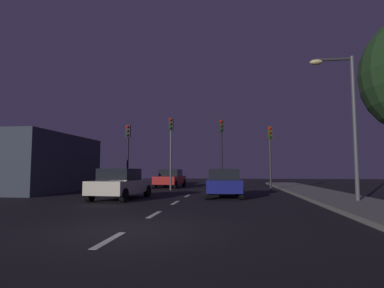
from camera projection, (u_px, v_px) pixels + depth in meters
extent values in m
plane|color=black|center=(178.00, 201.00, 14.62)|extent=(80.00, 80.00, 0.00)
cube|color=gray|center=(349.00, 202.00, 13.68)|extent=(3.00, 40.00, 0.15)
cube|color=silver|center=(109.00, 240.00, 6.52)|extent=(0.16, 1.60, 0.01)
cube|color=silver|center=(154.00, 214.00, 10.27)|extent=(0.16, 1.60, 0.01)
cube|color=silver|center=(175.00, 203.00, 14.03)|extent=(0.16, 1.60, 0.01)
cube|color=silver|center=(187.00, 196.00, 17.79)|extent=(0.16, 1.60, 0.01)
cylinder|color=black|center=(128.00, 157.00, 23.46)|extent=(0.14, 0.14, 4.78)
cube|color=black|center=(128.00, 131.00, 23.62)|extent=(0.32, 0.24, 0.90)
sphere|color=red|center=(127.00, 127.00, 23.48)|extent=(0.20, 0.20, 0.20)
sphere|color=#3F2D0C|center=(127.00, 131.00, 23.46)|extent=(0.20, 0.20, 0.20)
sphere|color=#0C3319|center=(127.00, 135.00, 23.43)|extent=(0.20, 0.20, 0.20)
cylinder|color=#4C4C51|center=(171.00, 154.00, 23.07)|extent=(0.14, 0.14, 5.25)
cube|color=black|center=(171.00, 124.00, 23.25)|extent=(0.32, 0.24, 0.90)
sphere|color=red|center=(171.00, 120.00, 23.11)|extent=(0.20, 0.20, 0.20)
sphere|color=#3F2D0C|center=(171.00, 124.00, 23.09)|extent=(0.20, 0.20, 0.20)
sphere|color=#0C3319|center=(171.00, 128.00, 23.06)|extent=(0.20, 0.20, 0.20)
cylinder|color=black|center=(221.00, 155.00, 22.60)|extent=(0.14, 0.14, 5.06)
cube|color=black|center=(221.00, 126.00, 22.77)|extent=(0.32, 0.24, 0.90)
sphere|color=red|center=(221.00, 121.00, 22.63)|extent=(0.20, 0.20, 0.20)
sphere|color=#3F2D0C|center=(221.00, 126.00, 22.61)|extent=(0.20, 0.20, 0.20)
sphere|color=#0C3319|center=(221.00, 130.00, 22.59)|extent=(0.20, 0.20, 0.20)
cylinder|color=#2D2D30|center=(270.00, 158.00, 22.15)|extent=(0.14, 0.14, 4.50)
cube|color=#382D0C|center=(270.00, 133.00, 22.29)|extent=(0.32, 0.24, 0.90)
sphere|color=red|center=(270.00, 128.00, 22.16)|extent=(0.20, 0.20, 0.20)
sphere|color=#3F2D0C|center=(270.00, 133.00, 22.14)|extent=(0.20, 0.20, 0.20)
sphere|color=#0C3319|center=(270.00, 137.00, 22.11)|extent=(0.20, 0.20, 0.20)
cube|color=navy|center=(224.00, 185.00, 16.85)|extent=(1.95, 3.95, 0.62)
cube|color=black|center=(224.00, 174.00, 16.70)|extent=(1.63, 1.82, 0.56)
cylinder|color=black|center=(209.00, 190.00, 18.26)|extent=(0.25, 0.65, 0.64)
cylinder|color=black|center=(237.00, 190.00, 18.14)|extent=(0.25, 0.65, 0.64)
cylinder|color=black|center=(208.00, 193.00, 15.50)|extent=(0.25, 0.65, 0.64)
cylinder|color=black|center=(241.00, 193.00, 15.38)|extent=(0.25, 0.65, 0.64)
cube|color=beige|center=(121.00, 186.00, 15.77)|extent=(2.06, 4.34, 0.62)
cube|color=black|center=(120.00, 174.00, 15.61)|extent=(1.68, 2.01, 0.57)
cylinder|color=black|center=(119.00, 191.00, 17.43)|extent=(0.27, 0.65, 0.64)
cylinder|color=black|center=(147.00, 191.00, 17.11)|extent=(0.27, 0.65, 0.64)
cylinder|color=black|center=(90.00, 195.00, 14.38)|extent=(0.27, 0.65, 0.64)
cylinder|color=black|center=(124.00, 195.00, 14.05)|extent=(0.27, 0.65, 0.64)
cube|color=#B21919|center=(170.00, 180.00, 26.32)|extent=(2.06, 4.32, 0.62)
cube|color=black|center=(171.00, 173.00, 26.57)|extent=(1.70, 1.99, 0.56)
cylinder|color=black|center=(175.00, 185.00, 24.61)|extent=(0.26, 0.65, 0.64)
cylinder|color=black|center=(155.00, 184.00, 24.93)|extent=(0.26, 0.65, 0.64)
cylinder|color=black|center=(184.00, 183.00, 27.66)|extent=(0.26, 0.65, 0.64)
cylinder|color=black|center=(165.00, 183.00, 27.98)|extent=(0.26, 0.65, 0.64)
cylinder|color=#4C4C51|center=(355.00, 129.00, 13.72)|extent=(0.18, 0.18, 6.44)
cube|color=#2D2D30|center=(334.00, 59.00, 14.07)|extent=(1.52, 0.10, 0.10)
ellipsoid|color=#F2D88C|center=(316.00, 62.00, 14.16)|extent=(0.56, 0.36, 0.24)
cube|color=#333847|center=(37.00, 163.00, 21.37)|extent=(5.10, 8.79, 3.78)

